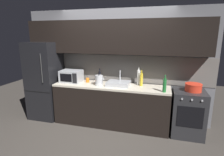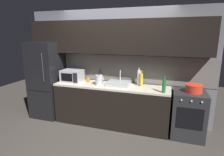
# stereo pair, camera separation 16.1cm
# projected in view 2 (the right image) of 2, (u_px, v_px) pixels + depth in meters

# --- Properties ---
(ground_plane) EXTENTS (10.00, 10.00, 0.00)m
(ground_plane) POSITION_uv_depth(u_px,v_px,m) (95.00, 146.00, 3.25)
(ground_plane) COLOR #3D3833
(back_wall) EXTENTS (4.21, 0.44, 2.50)m
(back_wall) POSITION_uv_depth(u_px,v_px,m) (115.00, 53.00, 4.01)
(back_wall) COLOR slate
(back_wall) RESTS_ON ground
(counter_run) EXTENTS (2.47, 0.60, 0.90)m
(counter_run) POSITION_uv_depth(u_px,v_px,m) (111.00, 105.00, 3.98)
(counter_run) COLOR black
(counter_run) RESTS_ON ground
(refrigerator) EXTENTS (0.68, 0.69, 1.79)m
(refrigerator) POSITION_uv_depth(u_px,v_px,m) (47.00, 80.00, 4.36)
(refrigerator) COLOR black
(refrigerator) RESTS_ON ground
(oven_range) EXTENTS (0.60, 0.62, 0.90)m
(oven_range) POSITION_uv_depth(u_px,v_px,m) (188.00, 114.00, 3.51)
(oven_range) COLOR #232326
(oven_range) RESTS_ON ground
(microwave) EXTENTS (0.46, 0.35, 0.27)m
(microwave) POSITION_uv_depth(u_px,v_px,m) (72.00, 76.00, 4.14)
(microwave) COLOR #A8AAAF
(microwave) RESTS_ON counter_run
(sink_basin) EXTENTS (0.48, 0.38, 0.30)m
(sink_basin) POSITION_uv_depth(u_px,v_px,m) (119.00, 83.00, 3.85)
(sink_basin) COLOR #ADAFB5
(sink_basin) RESTS_ON counter_run
(kettle) EXTENTS (0.20, 0.17, 0.24)m
(kettle) POSITION_uv_depth(u_px,v_px,m) (99.00, 80.00, 3.87)
(kettle) COLOR #B7BABF
(kettle) RESTS_ON counter_run
(wine_bottle_green) EXTENTS (0.07, 0.07, 0.33)m
(wine_bottle_green) POSITION_uv_depth(u_px,v_px,m) (164.00, 86.00, 3.33)
(wine_bottle_green) COLOR #1E6B2D
(wine_bottle_green) RESTS_ON counter_run
(wine_bottle_dark) EXTENTS (0.07, 0.07, 0.31)m
(wine_bottle_dark) POSITION_uv_depth(u_px,v_px,m) (100.00, 76.00, 4.12)
(wine_bottle_dark) COLOR black
(wine_bottle_dark) RESTS_ON counter_run
(wine_bottle_yellow) EXTENTS (0.06, 0.06, 0.34)m
(wine_bottle_yellow) POSITION_uv_depth(u_px,v_px,m) (141.00, 80.00, 3.76)
(wine_bottle_yellow) COLOR gold
(wine_bottle_yellow) RESTS_ON counter_run
(wine_bottle_white) EXTENTS (0.07, 0.07, 0.38)m
(wine_bottle_white) POSITION_uv_depth(u_px,v_px,m) (139.00, 78.00, 3.86)
(wine_bottle_white) COLOR silver
(wine_bottle_white) RESTS_ON counter_run
(mug_orange) EXTENTS (0.07, 0.07, 0.10)m
(mug_orange) POSITION_uv_depth(u_px,v_px,m) (88.00, 80.00, 4.12)
(mug_orange) COLOR orange
(mug_orange) RESTS_ON counter_run
(cooking_pot) EXTENTS (0.31, 0.31, 0.15)m
(cooking_pot) POSITION_uv_depth(u_px,v_px,m) (194.00, 88.00, 3.38)
(cooking_pot) COLOR red
(cooking_pot) RESTS_ON oven_range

